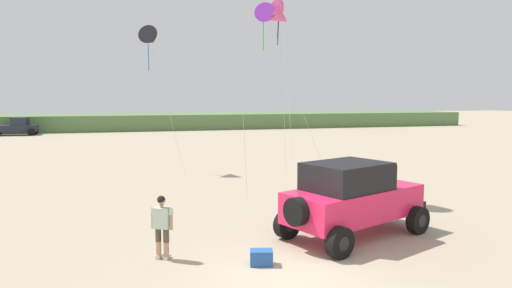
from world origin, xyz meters
The scene contains 10 objects.
ground_plane centered at (0.00, 0.00, 0.00)m, with size 220.00×220.00×0.00m, color tan.
dune_ridge centered at (-1.87, 51.13, 0.98)m, with size 90.00×9.04×1.97m, color #567A47.
jeep centered at (2.60, 2.18, 1.20)m, with size 5.00×3.81×2.26m.
person_watching centered at (-3.01, 1.74, 0.94)m, with size 0.56×0.44×1.67m.
cooler_box centered at (-0.66, 0.68, 0.19)m, with size 0.56×0.36×0.38m, color #23519E.
distant_pickup centered at (-16.29, 44.68, 0.94)m, with size 4.63×2.43×1.98m.
kite_blue_swept centered at (-2.63, 16.05, 7.39)m, with size 2.31×3.17×8.17m.
kite_black_sled centered at (5.61, 18.20, 9.80)m, with size 1.42×5.57×10.51m.
kite_orange_streamer centered at (3.55, 14.52, 8.64)m, with size 3.49×3.11×9.28m.
kite_yellow_diamond centered at (4.29, 14.18, 8.53)m, with size 1.39×2.39×9.24m.
Camera 1 is at (-3.61, -9.62, 4.15)m, focal length 31.27 mm.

